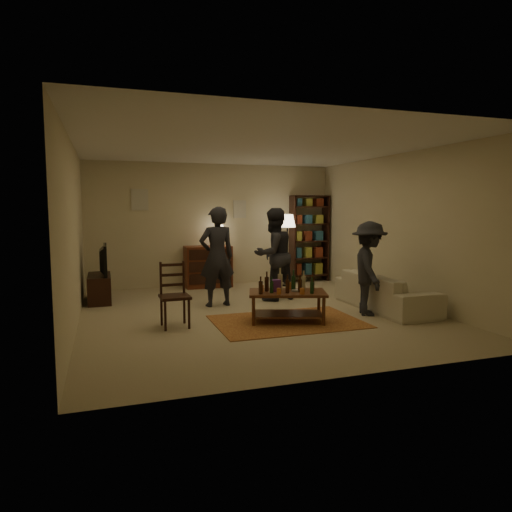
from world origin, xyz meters
name	(u,v)px	position (x,y,z in m)	size (l,w,h in m)	color
floor	(256,313)	(0.00, 0.00, 0.00)	(6.00, 6.00, 0.00)	#C6B793
room_shell	(185,204)	(-0.65, 2.98, 1.81)	(6.00, 6.00, 6.00)	beige
rug	(287,321)	(0.27, -0.71, 0.01)	(2.20, 1.50, 0.01)	#923C1F
coffee_table	(287,295)	(0.27, -0.70, 0.41)	(1.29, 0.95, 0.81)	#5E2C1A
dining_chair	(174,292)	(-1.40, -0.41, 0.51)	(0.43, 0.43, 0.96)	black
tv_stand	(100,281)	(-2.44, 1.80, 0.38)	(0.40, 1.00, 1.06)	black
dresser	(208,265)	(-0.19, 2.71, 0.48)	(1.00, 0.50, 1.36)	maroon
bookshelf	(309,237)	(2.25, 2.78, 1.03)	(0.90, 0.34, 2.02)	black
floor_lamp	(287,226)	(1.50, 2.32, 1.34)	(0.36, 0.36, 1.59)	black
sofa	(385,291)	(2.20, -0.40, 0.30)	(2.08, 0.81, 0.61)	beige
person_left	(217,257)	(-0.47, 0.76, 0.88)	(0.64, 0.42, 1.75)	#222229
person_right	(273,254)	(0.65, 0.93, 0.86)	(0.84, 0.65, 1.73)	#27282F
person_by_sofa	(369,268)	(1.70, -0.67, 0.76)	(0.98, 0.56, 1.52)	#25262C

